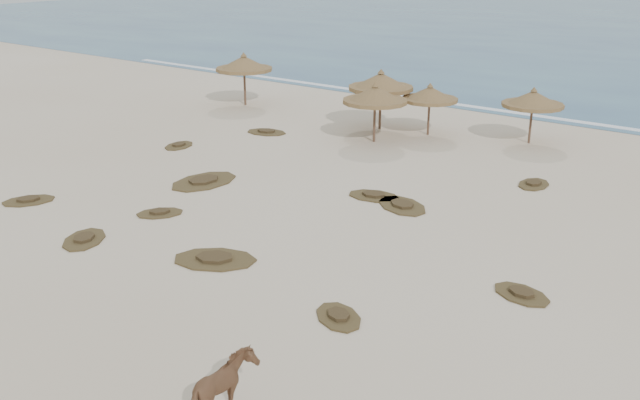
{
  "coord_description": "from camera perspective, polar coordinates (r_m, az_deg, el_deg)",
  "views": [
    {
      "loc": [
        13.63,
        -13.18,
        9.29
      ],
      "look_at": [
        -0.23,
        5.0,
        1.04
      ],
      "focal_mm": 40.0,
      "sensor_mm": 36.0,
      "label": 1
    }
  ],
  "objects": [
    {
      "name": "palapa_2",
      "position": [
        35.1,
        4.43,
        8.33
      ],
      "size": [
        3.54,
        3.54,
        2.98
      ],
      "rotation": [
        0.0,
        0.0,
        0.12
      ],
      "color": "brown",
      "rests_on": "ground"
    },
    {
      "name": "palapa_3",
      "position": [
        36.81,
        8.78,
        8.33
      ],
      "size": [
        3.7,
        3.7,
        2.68
      ],
      "rotation": [
        0.0,
        0.0,
        0.37
      ],
      "color": "brown",
      "rests_on": "ground"
    },
    {
      "name": "scrub_6",
      "position": [
        37.32,
        -4.31,
        5.46
      ],
      "size": [
        2.42,
        1.88,
        0.16
      ],
      "rotation": [
        0.0,
        0.0,
        0.25
      ],
      "color": "brown",
      "rests_on": "ground"
    },
    {
      "name": "scrub_9",
      "position": [
        22.45,
        -8.42,
        -4.68
      ],
      "size": [
        3.16,
        2.8,
        0.16
      ],
      "rotation": [
        0.0,
        0.0,
        0.51
      ],
      "color": "brown",
      "rests_on": "ground"
    },
    {
      "name": "scrub_2",
      "position": [
        26.58,
        -12.7,
        -1.0
      ],
      "size": [
        1.9,
        2.01,
        0.16
      ],
      "rotation": [
        0.0,
        0.0,
        0.91
      ],
      "color": "brown",
      "rests_on": "ground"
    },
    {
      "name": "scrub_11",
      "position": [
        24.91,
        -18.35,
        -2.99
      ],
      "size": [
        2.2,
        2.38,
        0.16
      ],
      "rotation": [
        0.0,
        0.0,
        2.17
      ],
      "color": "brown",
      "rests_on": "ground"
    },
    {
      "name": "scrub_3",
      "position": [
        27.77,
        4.32,
        0.36
      ],
      "size": [
        2.3,
        1.74,
        0.16
      ],
      "rotation": [
        0.0,
        0.0,
        0.21
      ],
      "color": "brown",
      "rests_on": "ground"
    },
    {
      "name": "palapa_4",
      "position": [
        36.29,
        16.68,
        7.69
      ],
      "size": [
        3.15,
        3.15,
        2.79
      ],
      "rotation": [
        0.0,
        0.0,
        0.06
      ],
      "color": "brown",
      "rests_on": "ground"
    },
    {
      "name": "ground",
      "position": [
        21.11,
        -7.8,
        -6.46
      ],
      "size": [
        160.0,
        160.0,
        0.0
      ],
      "primitive_type": "plane",
      "color": "beige",
      "rests_on": "ground"
    },
    {
      "name": "horse",
      "position": [
        15.15,
        -7.83,
        -14.85
      ],
      "size": [
        0.95,
        1.76,
        1.43
      ],
      "primitive_type": "imported",
      "rotation": [
        0.0,
        0.0,
        3.25
      ],
      "color": "brown",
      "rests_on": "ground"
    },
    {
      "name": "scrub_8",
      "position": [
        35.35,
        -11.22,
        4.31
      ],
      "size": [
        1.6,
        2.03,
        0.16
      ],
      "rotation": [
        0.0,
        0.0,
        1.85
      ],
      "color": "brown",
      "rests_on": "ground"
    },
    {
      "name": "scrub_4",
      "position": [
        20.88,
        15.82,
        -7.23
      ],
      "size": [
        1.99,
        1.58,
        0.16
      ],
      "rotation": [
        0.0,
        0.0,
        2.86
      ],
      "color": "brown",
      "rests_on": "ground"
    },
    {
      "name": "scrub_0",
      "position": [
        29.38,
        -22.29,
        -0.02
      ],
      "size": [
        2.07,
        2.31,
        0.16
      ],
      "rotation": [
        0.0,
        0.0,
        1.04
      ],
      "color": "brown",
      "rests_on": "ground"
    },
    {
      "name": "palapa_0",
      "position": [
        43.67,
        -6.1,
        10.75
      ],
      "size": [
        4.12,
        4.12,
        3.18
      ],
      "rotation": [
        0.0,
        0.0,
        -0.25
      ],
      "color": "brown",
      "rests_on": "ground"
    },
    {
      "name": "scrub_1",
      "position": [
        29.78,
        -9.28,
        1.51
      ],
      "size": [
        2.16,
        3.18,
        0.16
      ],
      "rotation": [
        0.0,
        0.0,
        1.52
      ],
      "color": "brown",
      "rests_on": "ground"
    },
    {
      "name": "palapa_1",
      "position": [
        37.7,
        4.89,
        9.35
      ],
      "size": [
        4.0,
        4.0,
        3.18
      ],
      "rotation": [
        0.0,
        0.0,
        0.2
      ],
      "color": "brown",
      "rests_on": "ground"
    },
    {
      "name": "scrub_12",
      "position": [
        18.98,
        1.49,
        -9.29
      ],
      "size": [
        2.01,
        1.83,
        0.16
      ],
      "rotation": [
        0.0,
        0.0,
        2.58
      ],
      "color": "brown",
      "rests_on": "ground"
    },
    {
      "name": "scrub_7",
      "position": [
        30.32,
        16.72,
        1.24
      ],
      "size": [
        1.29,
        1.86,
        0.16
      ],
      "rotation": [
        0.0,
        0.0,
        1.64
      ],
      "color": "brown",
      "rests_on": "ground"
    },
    {
      "name": "foam_line",
      "position": [
        42.51,
        17.8,
        6.28
      ],
      "size": [
        70.0,
        0.6,
        0.01
      ],
      "primitive_type": "cube",
      "color": "white",
      "rests_on": "ground"
    },
    {
      "name": "scrub_13",
      "position": [
        26.84,
        6.59,
        -0.43
      ],
      "size": [
        2.79,
        2.45,
        0.16
      ],
      "rotation": [
        0.0,
        0.0,
        2.65
      ],
      "color": "brown",
      "rests_on": "ground"
    }
  ]
}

